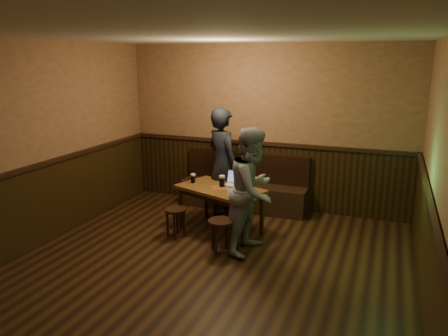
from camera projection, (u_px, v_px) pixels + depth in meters
room at (198, 180)px, 5.00m from camera, size 5.04×6.04×2.84m
bench at (244, 191)px, 7.61m from camera, size 2.20×0.50×0.95m
pub_table at (220, 193)px, 6.52m from camera, size 1.44×1.11×0.69m
stool_left at (176, 214)px, 6.35m from camera, size 0.40×0.40×0.43m
stool_right at (221, 227)px, 5.81m from camera, size 0.40×0.40×0.47m
pint_left at (193, 178)px, 6.71m from camera, size 0.10×0.10×0.15m
pint_mid at (222, 181)px, 6.53m from camera, size 0.11×0.11×0.18m
pint_right at (236, 187)px, 6.23m from camera, size 0.11×0.11×0.18m
laptop at (235, 182)px, 6.62m from camera, size 0.31×0.25×0.21m
menu at (240, 198)px, 6.01m from camera, size 0.25×0.19×0.00m
person_suit at (223, 164)px, 6.97m from camera, size 0.79×0.72×1.81m
person_grey at (253, 191)px, 5.78m from camera, size 0.77×0.92×1.70m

